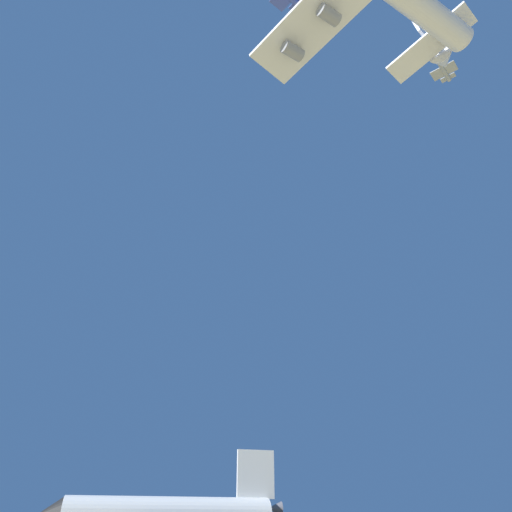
# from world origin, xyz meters

# --- Properties ---
(chase_jet_lead) EXTENTS (13.59, 11.96, 4.00)m
(chase_jet_lead) POSITION_xyz_m (-82.11, -12.28, 136.06)
(chase_jet_lead) COLOR #999EA3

